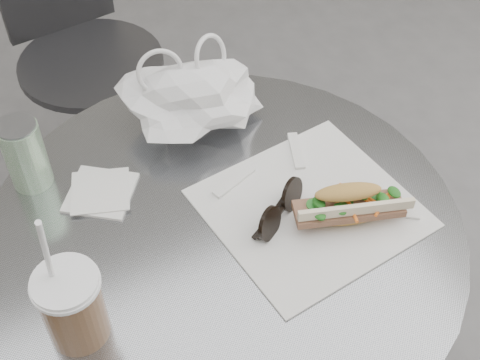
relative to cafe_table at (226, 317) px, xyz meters
name	(u,v)px	position (x,y,z in m)	size (l,w,h in m)	color
cafe_table	(226,317)	(0.00, 0.00, 0.00)	(0.76, 0.76, 0.74)	slate
chair_far	(93,92)	(0.01, 0.90, -0.14)	(0.39, 0.41, 0.73)	#313234
sandwich_paper	(310,208)	(0.14, -0.03, 0.28)	(0.31, 0.29, 0.00)	white
banh_mi	(348,205)	(0.18, -0.08, 0.31)	(0.22, 0.14, 0.07)	#BA8046
iced_coffee	(72,305)	(-0.26, -0.08, 0.34)	(0.09, 0.09, 0.26)	brown
sunglasses	(279,210)	(0.09, -0.03, 0.30)	(0.12, 0.09, 0.06)	black
plastic_bag	(192,99)	(0.06, 0.24, 0.33)	(0.23, 0.18, 0.11)	silver
napkin_stack	(101,192)	(-0.15, 0.15, 0.28)	(0.14, 0.14, 0.01)	white
drink_can	(25,154)	(-0.24, 0.23, 0.34)	(0.07, 0.07, 0.13)	#64A862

